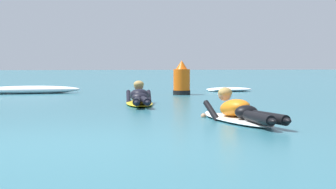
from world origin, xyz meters
TOP-DOWN VIEW (x-y plane):
  - ground_plane at (0.00, 10.00)m, footprint 120.00×120.00m
  - surfer_near at (2.54, 2.05)m, footprint 0.79×2.63m
  - surfer_far at (1.51, 5.79)m, footprint 0.70×2.47m
  - whitewater_front at (4.90, 11.21)m, footprint 1.43×0.66m
  - whitewater_far_band at (-1.06, 10.83)m, footprint 2.96×1.07m
  - channel_marker_buoy at (3.11, 9.58)m, footprint 0.48×0.48m

SIDE VIEW (x-z plane):
  - ground_plane at x=0.00m, z-range 0.00..0.00m
  - whitewater_front at x=4.90m, z-range 0.00..0.12m
  - whitewater_far_band at x=-1.06m, z-range -0.01..0.22m
  - surfer_near at x=2.54m, z-range -0.13..0.41m
  - surfer_far at x=1.51m, z-range -0.13..0.41m
  - channel_marker_buoy at x=3.11m, z-range -0.10..0.84m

